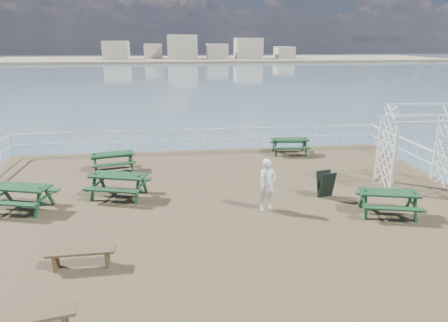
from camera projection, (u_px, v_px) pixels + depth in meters
ground at (215, 209)px, 13.37m from camera, size 18.00×14.00×0.30m
sea_backdrop at (212, 56)px, 142.19m from camera, size 300.00×300.00×9.20m
railing at (206, 158)px, 15.50m from camera, size 17.77×13.76×1.10m
picnic_table_a at (21, 193)px, 12.79m from camera, size 2.22×1.97×0.91m
picnic_table_b at (113, 158)px, 16.68m from camera, size 2.01×1.75×0.85m
picnic_table_c at (290, 143)px, 19.12m from camera, size 1.86×1.56×0.84m
picnic_table_d at (119, 181)px, 13.84m from camera, size 2.27×2.02×0.93m
picnic_table_e at (389, 198)px, 12.46m from camera, size 2.05×1.81×0.86m
flat_bench_near at (81, 254)px, 9.58m from camera, size 1.61×0.42×0.46m
flat_bench_far at (25, 322)px, 7.24m from camera, size 1.83×0.75×0.51m
trellis_arbor at (417, 150)px, 14.72m from camera, size 2.57×1.47×3.11m
sandwich_board at (326, 184)px, 13.88m from camera, size 0.65×0.54×0.93m
person at (267, 185)px, 12.72m from camera, size 0.71×0.56×1.70m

